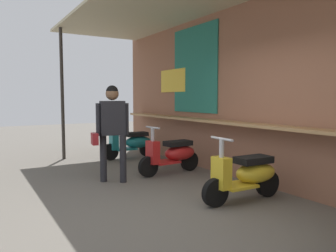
% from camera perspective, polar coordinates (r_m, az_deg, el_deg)
% --- Properties ---
extents(ground_plane, '(31.68, 31.68, 0.00)m').
position_cam_1_polar(ground_plane, '(4.46, 2.98, -14.94)').
color(ground_plane, '#605B54').
extents(market_stall_facade, '(11.31, 2.68, 3.41)m').
position_cam_1_polar(market_stall_facade, '(5.45, 19.36, 8.83)').
color(market_stall_facade, '#8C5B44').
rests_on(market_stall_facade, ground_plane).
extents(scooter_teal, '(0.46, 1.40, 0.97)m').
position_cam_1_polar(scooter_teal, '(8.28, -6.27, -2.93)').
color(scooter_teal, '#197075').
rests_on(scooter_teal, ground_plane).
extents(scooter_red, '(0.48, 1.40, 0.97)m').
position_cam_1_polar(scooter_red, '(6.58, 0.90, -4.93)').
color(scooter_red, red).
rests_on(scooter_red, ground_plane).
extents(scooter_yellow, '(0.46, 1.40, 0.97)m').
position_cam_1_polar(scooter_yellow, '(4.99, 13.66, -8.26)').
color(scooter_yellow, gold).
rests_on(scooter_yellow, ground_plane).
extents(shopper_with_handbag, '(0.35, 0.68, 1.74)m').
position_cam_1_polar(shopper_with_handbag, '(5.89, -9.79, 0.50)').
color(shopper_with_handbag, '#232328').
rests_on(shopper_with_handbag, ground_plane).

